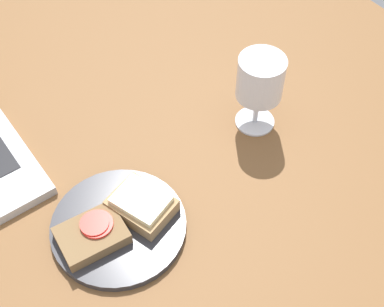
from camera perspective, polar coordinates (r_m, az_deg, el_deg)
name	(u,v)px	position (r cm, az deg, el deg)	size (l,w,h in cm)	color
wooden_table	(161,195)	(93.29, -3.28, -4.40)	(140.00, 140.00, 3.00)	brown
plate	(119,226)	(87.99, -7.84, -7.70)	(21.94, 21.94, 1.39)	#333338
sandwich_with_tomato	(92,234)	(85.63, -10.58, -8.42)	(11.00, 8.61, 2.88)	brown
sandwich_with_cheese	(142,204)	(86.98, -5.40, -5.43)	(10.20, 11.71, 3.52)	#A88456
wine_glass	(260,81)	(94.63, 7.28, 7.68)	(8.37, 8.37, 15.40)	white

